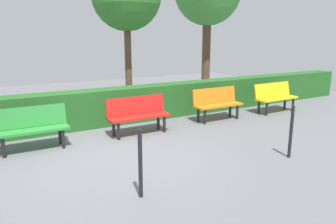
{
  "coord_description": "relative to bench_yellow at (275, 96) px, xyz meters",
  "views": [
    {
      "loc": [
        2.03,
        5.68,
        2.24
      ],
      "look_at": [
        -1.46,
        -0.45,
        0.55
      ],
      "focal_mm": 34.31,
      "sensor_mm": 36.0,
      "label": 1
    }
  ],
  "objects": [
    {
      "name": "bench_yellow",
      "position": [
        0.0,
        0.0,
        0.0
      ],
      "size": [
        1.43,
        0.49,
        0.86
      ],
      "rotation": [
        0.0,
        0.0,
        0.02
      ],
      "color": "yellow",
      "rests_on": "ground_plane"
    },
    {
      "name": "railing_post_far",
      "position": [
        5.71,
        2.79,
        0.02
      ],
      "size": [
        0.06,
        0.06,
        1.0
      ],
      "primitive_type": "cylinder",
      "color": "black",
      "rests_on": "ground_plane"
    },
    {
      "name": "ground_plane",
      "position": [
        5.41,
        0.91,
        -0.48
      ],
      "size": [
        20.64,
        20.64,
        0.0
      ],
      "primitive_type": "plane",
      "color": "slate"
    },
    {
      "name": "railing_post_mid",
      "position": [
        2.65,
        2.79,
        0.02
      ],
      "size": [
        0.06,
        0.06,
        1.0
      ],
      "primitive_type": "cylinder",
      "color": "black",
      "rests_on": "ground_plane"
    },
    {
      "name": "bench_green",
      "position": [
        6.76,
        -0.07,
        -0.0
      ],
      "size": [
        1.39,
        0.46,
        0.86
      ],
      "rotation": [
        0.0,
        0.0,
        -0.0
      ],
      "color": "#2D8C38",
      "rests_on": "ground_plane"
    },
    {
      "name": "bench_orange",
      "position": [
        2.1,
        -0.11,
        -0.0
      ],
      "size": [
        1.39,
        0.46,
        0.86
      ],
      "rotation": [
        0.0,
        0.0,
        -0.01
      ],
      "color": "orange",
      "rests_on": "ground_plane"
    },
    {
      "name": "bench_red",
      "position": [
        4.47,
        -0.02,
        0.0
      ],
      "size": [
        1.45,
        0.46,
        0.86
      ],
      "rotation": [
        0.0,
        0.0,
        0.01
      ],
      "color": "red",
      "rests_on": "ground_plane"
    },
    {
      "name": "hedge_row",
      "position": [
        4.39,
        -1.13,
        -0.02
      ],
      "size": [
        16.64,
        0.59,
        0.92
      ],
      "primitive_type": "cube",
      "color": "#266023",
      "rests_on": "ground_plane"
    }
  ]
}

